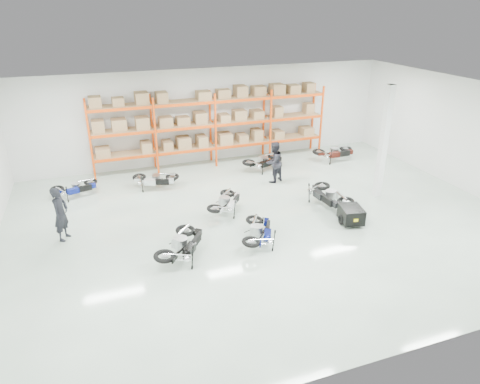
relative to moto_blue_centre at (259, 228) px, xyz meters
name	(u,v)px	position (x,y,z in m)	size (l,w,h in m)	color
room	(266,162)	(0.75, 1.39, 1.71)	(18.00, 18.00, 18.00)	#B9CEBA
pallet_rack	(213,118)	(0.75, 7.84, 1.72)	(11.28, 0.98, 3.62)	#EA470C
structural_column	(384,143)	(5.95, 1.89, 1.71)	(0.25, 0.25, 4.50)	white
moto_blue_centre	(259,228)	(0.00, 0.00, 0.00)	(0.78, 1.76, 1.07)	#070E4B
moto_silver_left	(227,199)	(-0.31, 2.53, -0.01)	(0.76, 1.71, 1.05)	silver
moto_black_far_left	(183,241)	(-2.55, -0.03, 0.05)	(0.85, 1.92, 1.18)	black
moto_touring_right	(328,192)	(3.56, 1.71, 0.05)	(0.85, 1.91, 1.17)	black
trailer	(351,215)	(3.56, 0.11, -0.16)	(0.90, 1.58, 0.64)	black
moto_back_a	(75,185)	(-5.65, 5.95, -0.05)	(0.71, 1.60, 0.98)	navy
moto_back_b	(155,177)	(-2.46, 5.70, -0.02)	(0.75, 1.70, 1.04)	silver
moto_back_c	(264,159)	(2.74, 6.18, 0.02)	(0.81, 1.82, 1.11)	black
moto_back_d	(335,150)	(6.54, 6.18, 0.03)	(0.83, 1.86, 1.14)	#3D110C
person_left	(61,214)	(-6.04, 2.44, 0.39)	(0.68, 0.44, 1.86)	black
person_back	(274,162)	(2.57, 4.68, 0.37)	(0.89, 0.69, 1.82)	#22222A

